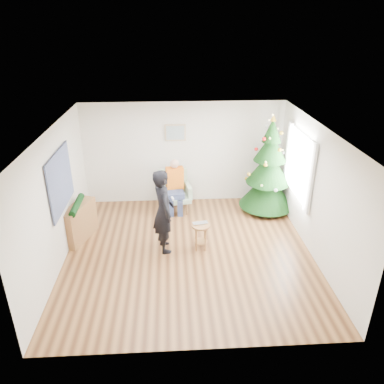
{
  "coord_description": "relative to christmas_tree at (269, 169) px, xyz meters",
  "views": [
    {
      "loc": [
        -0.32,
        -6.47,
        4.39
      ],
      "look_at": [
        0.1,
        0.6,
        1.1
      ],
      "focal_mm": 35.0,
      "sensor_mm": 36.0,
      "label": 1
    }
  ],
  "objects": [
    {
      "name": "game_controller",
      "position": [
        -2.34,
        -1.67,
        0.09
      ],
      "size": [
        0.06,
        0.13,
        0.04
      ],
      "primitive_type": "cube",
      "rotation": [
        0.0,
        0.0,
        0.23
      ],
      "color": "white",
      "rests_on": "standing_man"
    },
    {
      "name": "wall_left",
      "position": [
        -4.53,
        -1.83,
        0.21
      ],
      "size": [
        0.0,
        5.0,
        5.0
      ],
      "primitive_type": "plane",
      "rotation": [
        1.57,
        0.0,
        1.57
      ],
      "color": "silver",
      "rests_on": "floor"
    },
    {
      "name": "tapestry",
      "position": [
        -4.49,
        -1.53,
        0.46
      ],
      "size": [
        0.03,
        1.5,
        1.15
      ],
      "primitive_type": "cube",
      "color": "black",
      "rests_on": "wall_left"
    },
    {
      "name": "curtains",
      "position": [
        0.41,
        -0.83,
        0.41
      ],
      "size": [
        0.05,
        1.75,
        1.5
      ],
      "color": "white",
      "rests_on": "wall_right"
    },
    {
      "name": "stool",
      "position": [
        -1.78,
        -1.68,
        -0.79
      ],
      "size": [
        0.38,
        0.38,
        0.57
      ],
      "rotation": [
        0.0,
        0.0,
        -0.17
      ],
      "color": "brown",
      "rests_on": "floor"
    },
    {
      "name": "wall_front",
      "position": [
        -2.03,
        -4.33,
        0.21
      ],
      "size": [
        5.0,
        0.0,
        5.0
      ],
      "primitive_type": "plane",
      "rotation": [
        -1.57,
        0.0,
        0.0
      ],
      "color": "silver",
      "rests_on": "floor"
    },
    {
      "name": "ceiling",
      "position": [
        -2.03,
        -1.83,
        1.51
      ],
      "size": [
        5.0,
        5.0,
        0.0
      ],
      "primitive_type": "plane",
      "rotation": [
        3.14,
        0.0,
        0.0
      ],
      "color": "white",
      "rests_on": "wall_back"
    },
    {
      "name": "standing_man",
      "position": [
        -2.53,
        -1.64,
        -0.2
      ],
      "size": [
        0.56,
        0.72,
        1.77
      ],
      "primitive_type": "imported",
      "rotation": [
        0.0,
        0.0,
        1.8
      ],
      "color": "black",
      "rests_on": "floor"
    },
    {
      "name": "laptop",
      "position": [
        -1.78,
        -1.68,
        -0.5
      ],
      "size": [
        0.35,
        0.26,
        0.02
      ],
      "primitive_type": "imported",
      "rotation": [
        0.0,
        0.0,
        0.18
      ],
      "color": "silver",
      "rests_on": "stool"
    },
    {
      "name": "christmas_tree",
      "position": [
        0.0,
        0.0,
        0.0
      ],
      "size": [
        1.34,
        1.34,
        2.41
      ],
      "rotation": [
        0.0,
        0.0,
        0.06
      ],
      "color": "#3F2816",
      "rests_on": "floor"
    },
    {
      "name": "wall_back",
      "position": [
        -2.03,
        0.67,
        0.21
      ],
      "size": [
        5.0,
        0.0,
        5.0
      ],
      "primitive_type": "plane",
      "rotation": [
        1.57,
        0.0,
        0.0
      ],
      "color": "silver",
      "rests_on": "floor"
    },
    {
      "name": "garland",
      "position": [
        -4.36,
        -1.12,
        -0.27
      ],
      "size": [
        0.14,
        0.9,
        0.14
      ],
      "primitive_type": "cylinder",
      "rotation": [
        1.57,
        0.0,
        0.0
      ],
      "color": "black",
      "rests_on": "console"
    },
    {
      "name": "console",
      "position": [
        -4.36,
        -1.12,
        -0.69
      ],
      "size": [
        0.61,
        1.04,
        0.8
      ],
      "primitive_type": "cube",
      "rotation": [
        0.0,
        0.0,
        -0.33
      ],
      "color": "brown",
      "rests_on": "floor"
    },
    {
      "name": "framed_picture",
      "position": [
        -2.23,
        0.64,
        0.76
      ],
      "size": [
        0.52,
        0.05,
        0.42
      ],
      "color": "tan",
      "rests_on": "wall_back"
    },
    {
      "name": "wall_right",
      "position": [
        0.47,
        -1.83,
        0.21
      ],
      "size": [
        0.0,
        5.0,
        5.0
      ],
      "primitive_type": "plane",
      "rotation": [
        1.57,
        0.0,
        -1.57
      ],
      "color": "silver",
      "rests_on": "floor"
    },
    {
      "name": "floor",
      "position": [
        -2.03,
        -1.83,
        -1.09
      ],
      "size": [
        5.0,
        5.0,
        0.0
      ],
      "primitive_type": "plane",
      "color": "brown",
      "rests_on": "ground"
    },
    {
      "name": "window_panel",
      "position": [
        0.44,
        -0.83,
        0.41
      ],
      "size": [
        0.04,
        1.3,
        1.4
      ],
      "primitive_type": "cube",
      "color": "white",
      "rests_on": "wall_right"
    },
    {
      "name": "armchair",
      "position": [
        -2.28,
        0.14,
        -0.72
      ],
      "size": [
        0.84,
        0.78,
        1.0
      ],
      "rotation": [
        0.0,
        0.0,
        0.15
      ],
      "color": "#93AE8D",
      "rests_on": "floor"
    },
    {
      "name": "seated_person",
      "position": [
        -2.27,
        0.08,
        -0.41
      ],
      "size": [
        0.46,
        0.64,
        1.31
      ],
      "rotation": [
        0.0,
        0.0,
        0.15
      ],
      "color": "navy",
      "rests_on": "armchair"
    }
  ]
}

